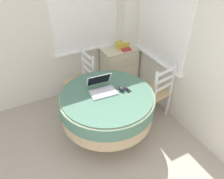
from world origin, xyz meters
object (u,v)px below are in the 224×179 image
Objects in this scene: cell_phone at (127,90)px; book_on_cabinet at (124,48)px; computer_mouse at (121,89)px; storage_box at (122,45)px; round_dining_table at (107,104)px; laptop at (102,88)px; dining_chair_near_back_window at (82,82)px; dining_chair_near_right_window at (156,93)px; corner_cabinet at (119,68)px.

cell_phone is 0.48× the size of book_on_cabinet.
computer_mouse is 0.08m from cell_phone.
storage_box reaches higher than cell_phone.
book_on_cabinet is at bearing -77.42° from storage_box.
laptop reaches higher than round_dining_table.
cell_phone is at bearing -70.92° from dining_chair_near_back_window.
storage_box reaches higher than round_dining_table.
laptop is (-0.03, 0.10, 0.21)m from round_dining_table.
cell_phone is at bearing -118.26° from book_on_cabinet.
round_dining_table is 11.52× the size of computer_mouse.
round_dining_table is at bearing -87.59° from dining_chair_near_back_window.
cell_phone is at bearing -24.12° from computer_mouse.
dining_chair_near_back_window reaches higher than storage_box.
storage_box is at bearing 48.40° from laptop.
book_on_cabinet is (0.82, 0.99, 0.19)m from round_dining_table.
computer_mouse is 0.11× the size of dining_chair_near_right_window.
laptop is 1.64× the size of storage_box.
cell_phone is 0.98m from dining_chair_near_back_window.
computer_mouse is (0.23, -0.11, -0.02)m from laptop.
dining_chair_near_right_window is 3.93× the size of book_on_cabinet.
dining_chair_near_back_window is at bearing 138.26° from dining_chair_near_right_window.
dining_chair_near_back_window is at bearing 105.62° from computer_mouse.
corner_cabinet is at bearing 143.01° from book_on_cabinet.
computer_mouse is 1.22m from storage_box.
round_dining_table is 0.85m from dining_chair_near_right_window.
dining_chair_near_back_window is at bearing 109.08° from cell_phone.
computer_mouse reaches higher than corner_cabinet.
laptop is 1.26m from storage_box.
dining_chair_near_right_window reaches higher than corner_cabinet.
storage_box is at bearing 52.01° from round_dining_table.
book_on_cabinet reaches higher than round_dining_table.
dining_chair_near_right_window is at bearing 6.33° from computer_mouse.
cell_phone is (0.07, -0.03, -0.02)m from computer_mouse.
cell_phone is at bearing -170.00° from dining_chair_near_right_window.
dining_chair_near_back_window is 1.00× the size of dining_chair_near_right_window.
laptop is at bearing -133.49° from book_on_cabinet.
round_dining_table is 0.23m from laptop.
round_dining_table is 3.50× the size of laptop.
round_dining_table is 1.30m from book_on_cabinet.
dining_chair_near_right_window is at bearing 3.96° from round_dining_table.
dining_chair_near_back_window and dining_chair_near_right_window have the same top height.
dining_chair_near_back_window is at bearing -165.50° from corner_cabinet.
computer_mouse is at bearing -117.98° from corner_cabinet.
dining_chair_near_right_window is 1.22× the size of corner_cabinet.
laptop is 0.93m from dining_chair_near_right_window.
book_on_cabinet is (-0.01, 0.93, 0.33)m from dining_chair_near_right_window.
dining_chair_near_right_window is at bearing -89.33° from book_on_cabinet.
laptop reaches higher than computer_mouse.
round_dining_table is at bearing -75.46° from laptop.
round_dining_table is 0.32m from cell_phone.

